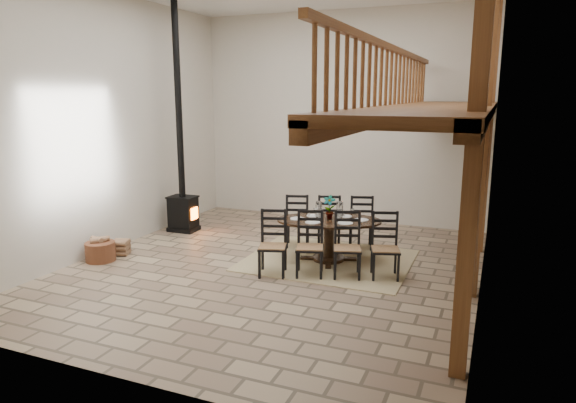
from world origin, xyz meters
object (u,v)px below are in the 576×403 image
at_px(wood_stove, 182,182).
at_px(log_stack, 121,247).
at_px(dining_table, 329,241).
at_px(log_basket, 100,251).

distance_m(wood_stove, log_stack, 2.22).
relative_size(wood_stove, log_stack, 13.21).
relative_size(dining_table, log_basket, 4.89).
xyz_separation_m(log_basket, log_stack, (0.11, 0.44, -0.05)).
bearing_deg(log_basket, log_stack, 75.68).
height_order(dining_table, log_basket, dining_table).
bearing_deg(dining_table, log_basket, -176.39).
distance_m(wood_stove, log_basket, 2.61).
bearing_deg(wood_stove, log_basket, -96.67).
bearing_deg(log_basket, wood_stove, 84.55).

